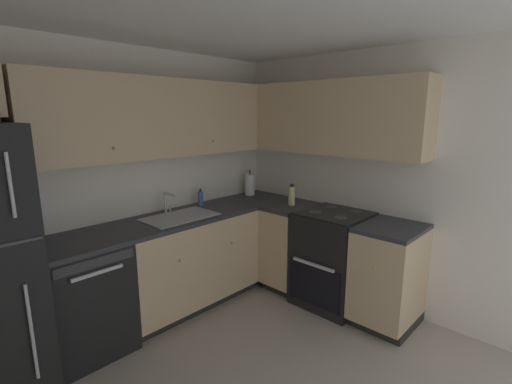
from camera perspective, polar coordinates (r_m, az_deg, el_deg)
wall_back at (r=3.45m, az=-20.14°, el=0.99°), size 3.51×0.05×2.40m
wall_right at (r=3.59m, az=19.04°, el=1.47°), size 0.05×3.27×2.40m
dishwasher at (r=3.20m, az=-25.46°, el=-14.86°), size 0.60×0.63×0.87m
lower_cabinets_back at (r=3.62m, az=-10.70°, el=-10.63°), size 1.35×0.62×0.87m
countertop_back at (r=3.47m, az=-10.99°, el=-3.80°), size 2.56×0.60×0.03m
lower_cabinets_right at (r=3.62m, az=13.01°, el=-10.74°), size 0.62×1.49×0.87m
countertop_right at (r=3.47m, az=13.34°, el=-3.90°), size 0.60×1.49×0.03m
oven_range at (r=3.66m, az=12.04°, el=-10.04°), size 0.68×0.62×1.05m
upper_cabinets_back at (r=3.36m, az=-15.30°, el=11.10°), size 2.24×0.34×0.68m
upper_cabinets_right at (r=3.64m, az=10.19°, el=11.38°), size 0.32×2.04×0.68m
sink at (r=3.40m, az=-11.79°, el=-4.52°), size 0.65×0.40×0.10m
faucet at (r=3.53m, az=-13.77°, el=-1.32°), size 0.07×0.16×0.20m
soap_bottle at (r=3.77m, az=-8.67°, el=-0.97°), size 0.05×0.05×0.17m
paper_towel_roll at (r=4.20m, az=-0.98°, el=1.19°), size 0.11×0.11×0.30m
oil_bottle at (r=3.75m, az=5.62°, el=-0.52°), size 0.07×0.07×0.22m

